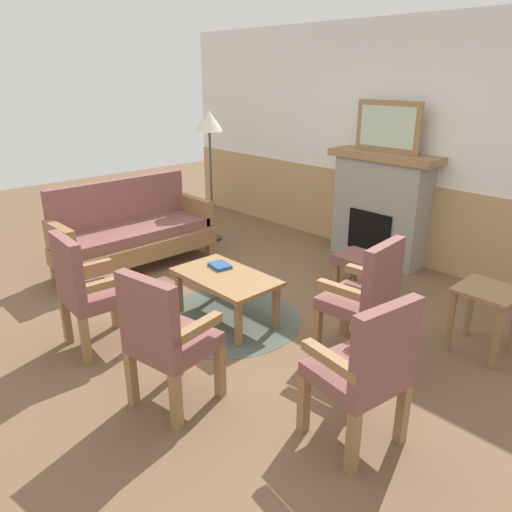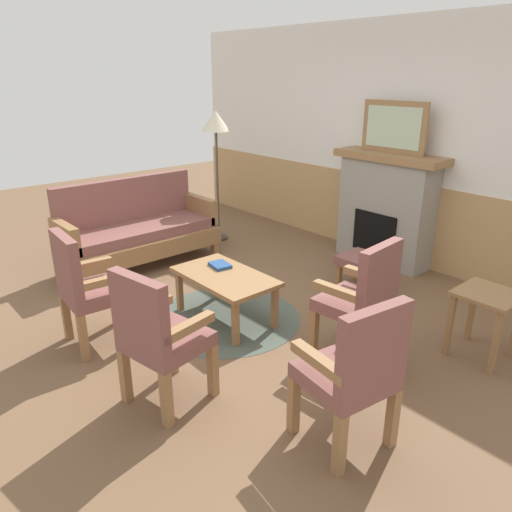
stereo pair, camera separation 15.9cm
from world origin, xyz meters
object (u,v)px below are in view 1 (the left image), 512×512
at_px(armchair_near_fireplace, 365,294).
at_px(armchair_front_left, 165,335).
at_px(couch, 133,233).
at_px(footstool, 358,261).
at_px(armchair_by_window_left, 365,366).
at_px(framed_picture, 388,127).
at_px(floor_lamp_by_couch, 209,130).
at_px(armchair_front_center, 87,287).
at_px(side_table, 486,302).
at_px(book_on_table, 220,266).
at_px(fireplace, 380,206).
at_px(coffee_table, 226,281).

relative_size(armchair_near_fireplace, armchair_front_left, 1.00).
bearing_deg(couch, armchair_front_left, -25.25).
xyz_separation_m(footstool, armchair_by_window_left, (1.39, -1.89, 0.25)).
distance_m(framed_picture, floor_lamp_by_couch, 2.17).
bearing_deg(armchair_front_center, side_table, 45.86).
bearing_deg(book_on_table, couch, -179.91).
bearing_deg(framed_picture, floor_lamp_by_couch, -152.88).
bearing_deg(fireplace, side_table, -33.54).
height_order(book_on_table, armchair_front_left, armchair_front_left).
height_order(fireplace, coffee_table, fireplace).
relative_size(book_on_table, side_table, 0.37).
relative_size(armchair_near_fireplace, side_table, 1.78).
xyz_separation_m(book_on_table, floor_lamp_by_couch, (-1.70, 1.25, 1.00)).
relative_size(couch, armchair_front_left, 1.84).
bearing_deg(armchair_near_fireplace, framed_picture, 120.78).
distance_m(coffee_table, armchair_near_fireplace, 1.27).
bearing_deg(coffee_table, floor_lamp_by_couch, 144.62).
bearing_deg(floor_lamp_by_couch, fireplace, 27.11).
bearing_deg(side_table, book_on_table, -151.73).
xyz_separation_m(book_on_table, armchair_front_center, (-0.20, -1.18, 0.08)).
xyz_separation_m(armchair_front_center, floor_lamp_by_couch, (-1.51, 2.44, 0.91)).
bearing_deg(floor_lamp_by_couch, couch, -84.29).
bearing_deg(fireplace, armchair_near_fireplace, -59.21).
distance_m(armchair_front_center, side_table, 3.14).
bearing_deg(floor_lamp_by_couch, armchair_front_left, -43.23).
relative_size(framed_picture, coffee_table, 0.83).
bearing_deg(side_table, framed_picture, 146.45).
height_order(book_on_table, side_table, side_table).
bearing_deg(armchair_front_left, book_on_table, 126.64).
bearing_deg(armchair_by_window_left, armchair_near_fireplace, 124.92).
xyz_separation_m(fireplace, couch, (-1.80, -2.24, -0.26)).
height_order(coffee_table, floor_lamp_by_couch, floor_lamp_by_couch).
relative_size(footstool, armchair_near_fireplace, 0.41).
xyz_separation_m(coffee_table, armchair_by_window_left, (1.77, -0.43, 0.15)).
height_order(book_on_table, footstool, book_on_table).
relative_size(armchair_by_window_left, armchair_front_left, 1.00).
bearing_deg(coffee_table, fireplace, 88.75).
xyz_separation_m(coffee_table, side_table, (1.81, 1.15, 0.05)).
relative_size(book_on_table, floor_lamp_by_couch, 0.12).
distance_m(coffee_table, armchair_by_window_left, 1.83).
bearing_deg(armchair_front_left, fireplace, 100.47).
relative_size(coffee_table, armchair_by_window_left, 0.98).
xyz_separation_m(armchair_near_fireplace, armchair_front_center, (-1.58, -1.49, 0.00)).
height_order(armchair_by_window_left, armchair_front_left, same).
xyz_separation_m(coffee_table, armchair_front_left, (0.68, -1.07, 0.15)).
relative_size(armchair_front_center, floor_lamp_by_couch, 0.58).
xyz_separation_m(armchair_near_fireplace, side_table, (0.61, 0.77, -0.10)).
xyz_separation_m(armchair_by_window_left, side_table, (0.04, 1.58, -0.10)).
relative_size(framed_picture, side_table, 1.45).
relative_size(coffee_table, book_on_table, 4.74).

